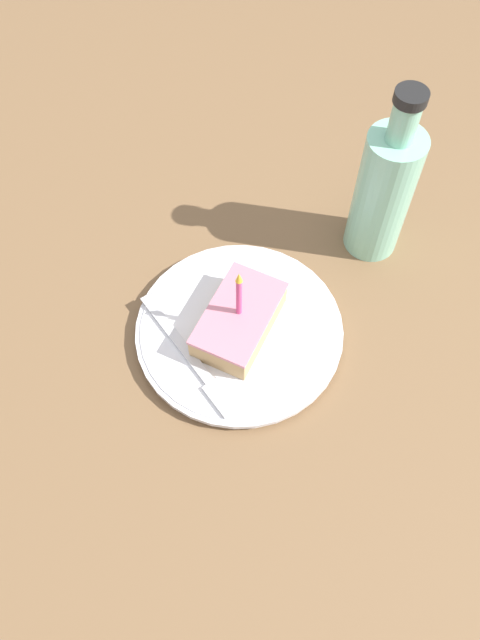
{
  "coord_description": "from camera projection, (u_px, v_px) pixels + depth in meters",
  "views": [
    {
      "loc": [
        0.16,
        -0.31,
        0.67
      ],
      "look_at": [
        0.0,
        0.02,
        0.04
      ],
      "focal_mm": 35.0,
      "sensor_mm": 36.0,
      "label": 1
    }
  ],
  "objects": [
    {
      "name": "plate",
      "position": [
        240.0,
        331.0,
        0.75
      ],
      "size": [
        0.25,
        0.25,
        0.02
      ],
      "color": "silver",
      "rests_on": "ground_plane"
    },
    {
      "name": "bottle",
      "position": [
        384.0,
        191.0,
        0.75
      ],
      "size": [
        0.07,
        0.07,
        0.24
      ],
      "color": "#8CD1B2",
      "rests_on": "ground_plane"
    },
    {
      "name": "fork",
      "position": [
        193.0,
        360.0,
        0.72
      ],
      "size": [
        0.17,
        0.11,
        0.0
      ],
      "color": "silver",
      "rests_on": "plate"
    },
    {
      "name": "cake_slice",
      "position": [
        241.0,
        321.0,
        0.73
      ],
      "size": [
        0.07,
        0.12,
        0.11
      ],
      "color": "tan",
      "rests_on": "plate"
    },
    {
      "name": "ground_plane",
      "position": [
        233.0,
        355.0,
        0.77
      ],
      "size": [
        2.4,
        2.4,
        0.04
      ],
      "color": "brown",
      "rests_on": "ground"
    }
  ]
}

